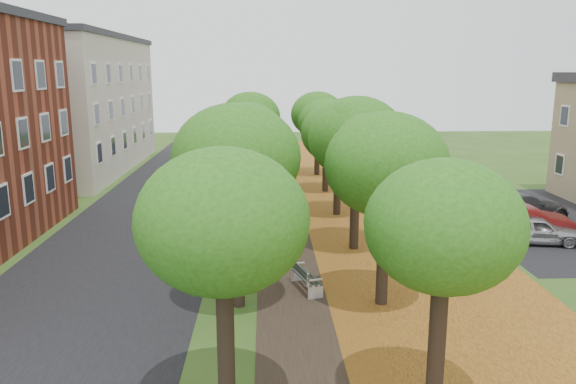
{
  "coord_description": "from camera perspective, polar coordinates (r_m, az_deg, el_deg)",
  "views": [
    {
      "loc": [
        -1.27,
        -11.62,
        7.72
      ],
      "look_at": [
        -0.3,
        12.35,
        2.5
      ],
      "focal_mm": 35.0,
      "sensor_mm": 36.0,
      "label": 1
    }
  ],
  "objects": [
    {
      "name": "building_cream",
      "position": [
        47.37,
        -21.95,
        8.36
      ],
      "size": [
        10.3,
        20.3,
        10.4
      ],
      "color": "beige",
      "rests_on": "ground"
    },
    {
      "name": "car_red",
      "position": [
        28.97,
        22.85,
        -2.64
      ],
      "size": [
        4.71,
        2.23,
        1.49
      ],
      "primitive_type": "imported",
      "rotation": [
        0.0,
        0.0,
        1.42
      ],
      "color": "maroon",
      "rests_on": "ground"
    },
    {
      "name": "footpath",
      "position": [
        27.74,
        0.4,
        -3.87
      ],
      "size": [
        3.2,
        70.0,
        0.01
      ],
      "primitive_type": "cube",
      "color": "black",
      "rests_on": "ground"
    },
    {
      "name": "street_asphalt",
      "position": [
        28.4,
        -14.93,
        -3.92
      ],
      "size": [
        8.0,
        70.0,
        0.01
      ],
      "primitive_type": "cube",
      "color": "black",
      "rests_on": "ground"
    },
    {
      "name": "bench",
      "position": [
        20.31,
        1.72,
        -8.6
      ],
      "size": [
        1.09,
        2.04,
        0.93
      ],
      "rotation": [
        0.0,
        0.0,
        1.85
      ],
      "color": "#262F27",
      "rests_on": "ground"
    },
    {
      "name": "car_grey",
      "position": [
        31.62,
        22.61,
        -1.42
      ],
      "size": [
        5.5,
        3.27,
        1.49
      ],
      "primitive_type": "imported",
      "rotation": [
        0.0,
        0.0,
        1.81
      ],
      "color": "#38393E",
      "rests_on": "ground"
    },
    {
      "name": "tree_row_east",
      "position": [
        27.08,
        5.94,
        5.46
      ],
      "size": [
        3.85,
        33.85,
        6.2
      ],
      "color": "black",
      "rests_on": "ground"
    },
    {
      "name": "parking_lot",
      "position": [
        32.25,
        25.05,
        -2.75
      ],
      "size": [
        9.0,
        16.0,
        0.01
      ],
      "primitive_type": "cube",
      "color": "black",
      "rests_on": "ground"
    },
    {
      "name": "leaf_verge",
      "position": [
        28.41,
        10.55,
        -3.69
      ],
      "size": [
        7.5,
        70.0,
        0.01
      ],
      "primitive_type": "cube",
      "color": "#AC701F",
      "rests_on": "ground"
    },
    {
      "name": "car_white",
      "position": [
        33.94,
        18.93,
        -0.3
      ],
      "size": [
        5.42,
        2.92,
        1.45
      ],
      "primitive_type": "imported",
      "rotation": [
        0.0,
        0.0,
        1.67
      ],
      "color": "white",
      "rests_on": "ground"
    },
    {
      "name": "tree_row_west",
      "position": [
        26.82,
        -4.31,
        5.43
      ],
      "size": [
        3.85,
        33.85,
        6.2
      ],
      "color": "black",
      "rests_on": "ground"
    },
    {
      "name": "car_silver",
      "position": [
        27.88,
        23.94,
        -3.52
      ],
      "size": [
        3.96,
        2.13,
        1.28
      ],
      "primitive_type": "imported",
      "rotation": [
        0.0,
        0.0,
        1.4
      ],
      "color": "#9F9EA3",
      "rests_on": "ground"
    }
  ]
}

